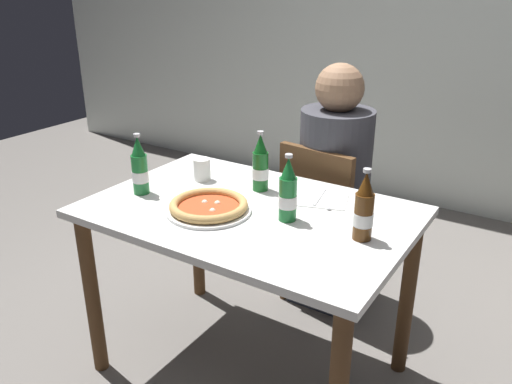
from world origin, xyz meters
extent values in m
plane|color=slate|center=(0.00, 0.00, 0.00)|extent=(8.00, 8.00, 0.00)
cube|color=silver|center=(0.00, 2.20, 1.30)|extent=(7.00, 0.10, 2.60)
cube|color=silver|center=(0.00, 0.00, 0.73)|extent=(1.20, 0.80, 0.03)
cylinder|color=brown|center=(-0.54, -0.34, 0.36)|extent=(0.06, 0.06, 0.72)
cylinder|color=brown|center=(-0.54, 0.34, 0.36)|extent=(0.06, 0.06, 0.72)
cylinder|color=brown|center=(0.54, 0.34, 0.36)|extent=(0.06, 0.06, 0.72)
cube|color=brown|center=(0.05, 0.68, 0.43)|extent=(0.45, 0.45, 0.04)
cube|color=brown|center=(0.03, 0.50, 0.65)|extent=(0.38, 0.09, 0.40)
cylinder|color=brown|center=(0.24, 0.83, 0.21)|extent=(0.04, 0.04, 0.41)
cylinder|color=brown|center=(-0.09, 0.87, 0.21)|extent=(0.04, 0.04, 0.41)
cylinder|color=brown|center=(0.20, 0.49, 0.21)|extent=(0.04, 0.04, 0.41)
cylinder|color=brown|center=(-0.14, 0.53, 0.21)|extent=(0.04, 0.04, 0.41)
cube|color=#2D3342|center=(0.05, 0.66, 0.23)|extent=(0.32, 0.28, 0.45)
cylinder|color=#3F3F47|center=(0.05, 0.66, 0.73)|extent=(0.34, 0.34, 0.55)
sphere|color=#9E7556|center=(0.05, 0.66, 1.10)|extent=(0.22, 0.22, 0.22)
cylinder|color=white|center=(-0.11, -0.10, 0.76)|extent=(0.32, 0.32, 0.01)
cylinder|color=#CC4723|center=(-0.11, -0.10, 0.77)|extent=(0.23, 0.23, 0.01)
torus|color=tan|center=(-0.11, -0.10, 0.78)|extent=(0.29, 0.29, 0.03)
sphere|color=silver|center=(-0.15, -0.08, 0.77)|extent=(0.02, 0.02, 0.02)
sphere|color=silver|center=(-0.08, -0.12, 0.77)|extent=(0.02, 0.02, 0.02)
sphere|color=silver|center=(-0.10, -0.06, 0.77)|extent=(0.02, 0.02, 0.02)
cylinder|color=#196B2D|center=(0.17, -0.01, 0.83)|extent=(0.06, 0.06, 0.16)
cone|color=#196B2D|center=(0.17, -0.01, 0.95)|extent=(0.05, 0.05, 0.07)
cylinder|color=#B7B7BC|center=(0.17, -0.01, 0.99)|extent=(0.03, 0.03, 0.01)
cylinder|color=white|center=(0.17, -0.01, 0.82)|extent=(0.07, 0.07, 0.04)
cylinder|color=#196B2D|center=(-0.45, -0.10, 0.83)|extent=(0.06, 0.06, 0.16)
cone|color=#196B2D|center=(-0.45, -0.10, 0.95)|extent=(0.05, 0.05, 0.07)
cylinder|color=#B7B7BC|center=(-0.45, -0.10, 0.99)|extent=(0.03, 0.03, 0.01)
cylinder|color=white|center=(-0.45, -0.10, 0.82)|extent=(0.07, 0.07, 0.04)
cylinder|color=#14591E|center=(-0.06, 0.18, 0.83)|extent=(0.06, 0.06, 0.16)
cone|color=#14591E|center=(-0.06, 0.18, 0.95)|extent=(0.05, 0.05, 0.07)
cylinder|color=#B7B7BC|center=(-0.06, 0.18, 0.99)|extent=(0.03, 0.03, 0.01)
cylinder|color=white|center=(-0.06, 0.18, 0.82)|extent=(0.07, 0.07, 0.04)
cylinder|color=#512D0F|center=(0.45, 0.00, 0.83)|extent=(0.06, 0.06, 0.16)
cone|color=#512D0F|center=(0.45, 0.00, 0.95)|extent=(0.05, 0.05, 0.07)
cylinder|color=#B7B7BC|center=(0.45, 0.00, 0.99)|extent=(0.03, 0.03, 0.01)
cylinder|color=white|center=(0.45, 0.00, 0.82)|extent=(0.07, 0.07, 0.04)
cube|color=white|center=(0.20, 0.23, 0.75)|extent=(0.23, 0.23, 0.00)
cube|color=silver|center=(0.22, 0.23, 0.76)|extent=(0.10, 0.18, 0.00)
cube|color=silver|center=(0.18, 0.23, 0.76)|extent=(0.05, 0.17, 0.00)
cylinder|color=white|center=(-0.33, 0.14, 0.80)|extent=(0.07, 0.07, 0.09)
camera|label=1|loc=(0.98, -1.49, 1.56)|focal=36.56mm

